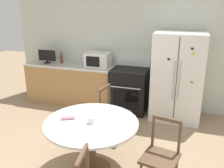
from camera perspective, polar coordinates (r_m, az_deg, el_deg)
The scene contains 12 objects.
back_wall at distance 5.50m, azimuth 3.30°, elevation 8.41°, with size 5.20×0.10×2.60m.
kitchen_counter at distance 5.80m, azimuth -9.33°, elevation 0.08°, with size 2.02×0.64×0.90m.
refrigerator at distance 5.01m, azimuth 14.75°, elevation 1.58°, with size 0.95×0.76×1.71m.
oven_range at distance 5.31m, azimuth 4.02°, elevation -1.30°, with size 0.74×0.68×1.08m.
microwave at distance 5.39m, azimuth -3.21°, elevation 5.54°, with size 0.52×0.38×0.31m.
countertop_tv at distance 5.91m, azimuth -14.65°, elevation 6.22°, with size 0.41×0.16×0.30m.
counter_bottle at distance 5.84m, azimuth -11.47°, elevation 5.66°, with size 0.08×0.08×0.26m.
dining_table at distance 3.42m, azimuth -4.72°, elevation -10.61°, with size 1.26×1.26×0.74m.
dining_chair_far at distance 4.28m, azimuth 0.29°, elevation -6.79°, with size 0.47×0.47×0.90m.
dining_chair_right at distance 3.27m, azimuth 11.06°, elevation -16.03°, with size 0.49×0.49×0.90m.
candle_glass at distance 3.31m, azimuth -4.83°, elevation -8.34°, with size 0.10×0.10×0.09m.
folded_napkin at distance 3.45m, azimuth -10.04°, elevation -7.57°, with size 0.19×0.13×0.05m.
Camera 1 is at (1.36, -2.58, 2.28)m, focal length 40.00 mm.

